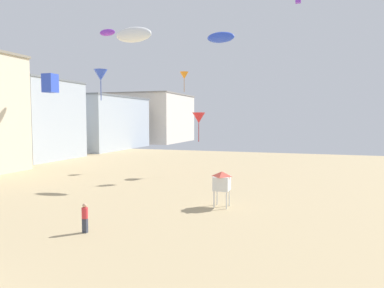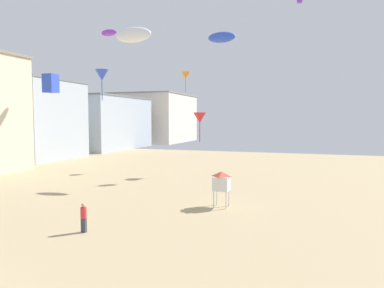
% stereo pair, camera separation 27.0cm
% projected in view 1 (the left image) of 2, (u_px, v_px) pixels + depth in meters
% --- Properties ---
extents(boardwalk_hotel_mid, '(11.95, 12.57, 12.35)m').
position_uv_depth(boardwalk_hotel_mid, '(31.00, 120.00, 55.59)').
color(boardwalk_hotel_mid, '#ADB7C1').
rests_on(boardwalk_hotel_mid, ground).
extents(boardwalk_hotel_far, '(11.70, 21.33, 10.99)m').
position_uv_depth(boardwalk_hotel_far, '(103.00, 123.00, 75.04)').
color(boardwalk_hotel_far, '#ADB7C1').
rests_on(boardwalk_hotel_far, ground).
extents(boardwalk_hotel_distant, '(17.85, 22.01, 13.06)m').
position_uv_depth(boardwalk_hotel_distant, '(152.00, 118.00, 98.26)').
color(boardwalk_hotel_distant, silver).
rests_on(boardwalk_hotel_distant, ground).
extents(kite_flyer, '(0.34, 0.34, 1.64)m').
position_uv_depth(kite_flyer, '(85.00, 216.00, 19.52)').
color(kite_flyer, '#383D4C').
rests_on(kite_flyer, ground).
extents(lifeguard_stand, '(1.10, 1.10, 2.55)m').
position_uv_depth(lifeguard_stand, '(222.00, 181.00, 25.20)').
color(lifeguard_stand, white).
rests_on(lifeguard_stand, ground).
extents(kite_blue_box, '(0.91, 0.91, 1.44)m').
position_uv_depth(kite_blue_box, '(50.00, 83.00, 27.48)').
color(kite_blue_box, blue).
extents(kite_blue_delta, '(1.42, 1.42, 3.22)m').
position_uv_depth(kite_blue_delta, '(101.00, 75.00, 37.02)').
color(kite_blue_delta, blue).
extents(kite_blue_parafoil, '(2.81, 0.78, 1.09)m').
position_uv_depth(kite_blue_parafoil, '(221.00, 37.00, 35.90)').
color(kite_blue_parafoil, blue).
extents(kite_red_delta, '(1.45, 1.45, 3.30)m').
position_uv_depth(kite_red_delta, '(199.00, 118.00, 39.88)').
color(kite_red_delta, red).
extents(kite_white_parafoil, '(2.73, 0.76, 1.06)m').
position_uv_depth(kite_white_parafoil, '(134.00, 35.00, 24.91)').
color(kite_white_parafoil, white).
extents(kite_purple_parafoil, '(2.16, 0.60, 0.84)m').
position_uv_depth(kite_purple_parafoil, '(107.00, 32.00, 44.22)').
color(kite_purple_parafoil, purple).
extents(kite_orange_delta_2, '(1.12, 1.12, 2.54)m').
position_uv_depth(kite_orange_delta_2, '(184.00, 76.00, 45.06)').
color(kite_orange_delta_2, orange).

